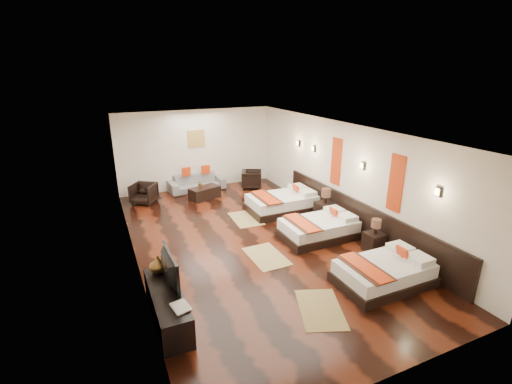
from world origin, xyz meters
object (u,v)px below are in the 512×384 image
tv (165,269)px  sofa (197,182)px  bed_near (384,272)px  figurine (158,264)px  bed_far (283,203)px  tv_console (167,306)px  coffee_table (205,193)px  table_plant (200,184)px  book (173,310)px  armchair_left (144,193)px  armchair_right (252,179)px  nightstand_b (325,209)px  nightstand_a (374,240)px  bed_mid (319,228)px

tv → sofa: 6.85m
bed_near → figurine: size_ratio=5.71×
bed_far → tv_console: 5.55m
bed_near → tv_console: 4.25m
coffee_table → table_plant: 0.35m
book → armchair_left: 6.65m
armchair_left → armchair_right: bearing=35.4°
bed_near → figurine: (-4.19, 1.36, 0.47)m
nightstand_b → nightstand_a: bearing=-90.0°
bed_mid → coffee_table: bearing=114.4°
sofa → armchair_right: (1.90, -0.58, 0.04)m
bed_far → figurine: (-4.20, -2.95, 0.45)m
bed_near → armchair_right: (0.06, 6.76, 0.08)m
armchair_right → armchair_left: bearing=115.4°
bed_near → nightstand_a: bearing=56.8°
armchair_left → bed_near: bearing=-25.9°
nightstand_b → table_plant: 4.23m
sofa → nightstand_a: bearing=-71.2°
tv_console → table_plant: (2.24, 5.75, 0.25)m
figurine → table_plant: size_ratio=1.38×
nightstand_a → nightstand_b: bearing=90.0°
nightstand_b → table_plant: bearing=129.8°
tv → armchair_left: size_ratio=1.41×
nightstand_a → sofa: 6.71m
bed_mid → book: 4.75m
bed_mid → figurine: figurine is taller
book → tv: bearing=86.4°
nightstand_b → bed_mid: bearing=-131.6°
nightstand_a → armchair_left: size_ratio=1.13×
nightstand_b → sofa: nightstand_b is taller
nightstand_b → sofa: (-2.58, 4.17, -0.05)m
bed_far → figurine: bearing=-144.9°
nightstand_b → book: (-4.95, -3.05, 0.23)m
nightstand_a → sofa: bearing=112.7°
bed_far → armchair_right: 2.46m
book → nightstand_a: bearing=11.8°
book → figurine: figurine is taller
bed_near → coffee_table: bed_near is taller
table_plant → coffee_table: bearing=-25.4°
bed_mid → coffee_table: 4.43m
nightstand_b → tv_console: size_ratio=0.53×
table_plant → book: bearing=-109.6°
nightstand_a → armchair_left: bearing=128.7°
bed_far → tv: (-4.15, -3.39, 0.58)m
bed_far → tv_console: size_ratio=1.14×
table_plant → bed_mid: bearing=-64.5°
armchair_left → tv: bearing=-58.9°
bed_far → nightstand_b: (0.75, -1.14, 0.07)m
tv_console → coffee_table: (2.36, 5.69, -0.08)m
sofa → table_plant: size_ratio=8.22×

